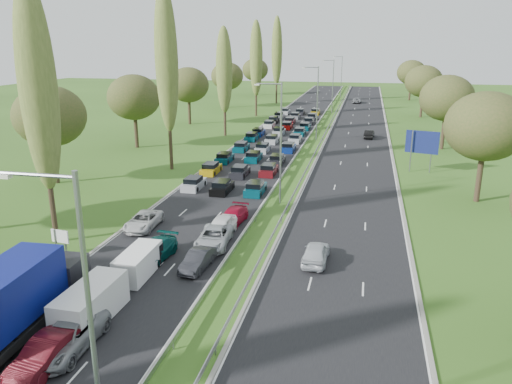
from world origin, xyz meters
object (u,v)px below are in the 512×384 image
Objects in this scene: blue_lorry at (18,297)px; info_sign at (60,239)px; white_van_rear at (140,262)px; direction_sign at (422,144)px; white_van_front at (93,301)px; near_car_2 at (143,221)px.

blue_lorry is 4.70× the size of info_sign.
direction_sign is (21.63, 34.41, 2.62)m from white_van_rear.
white_van_front is at bearing -47.05° from info_sign.
direction_sign reaches higher than near_car_2.
near_car_2 is 0.90× the size of white_van_front.
blue_lorry reaches higher than near_car_2.
near_car_2 is at bearing 105.00° from white_van_front.
blue_lorry is (0.36, -16.56, 1.45)m from near_car_2.
direction_sign is (24.91, 42.49, 1.43)m from blue_lorry.
white_van_rear is (3.64, -8.48, 0.26)m from near_car_2.
white_van_rear is 40.72m from direction_sign.
info_sign is (-3.53, -6.85, 0.68)m from near_car_2.
blue_lorry reaches higher than white_van_rear.
white_van_rear is (3.29, 8.09, -1.19)m from blue_lorry.
direction_sign reaches higher than info_sign.
blue_lorry is 3.97m from white_van_front.
info_sign is (-7.17, 1.62, 0.42)m from white_van_rear.
near_car_2 is 2.31× the size of info_sign.
white_van_front is at bearing -78.72° from near_car_2.
info_sign is at bearing -119.78° from near_car_2.
white_van_front is at bearing -118.26° from direction_sign.
near_car_2 is 36.32m from direction_sign.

